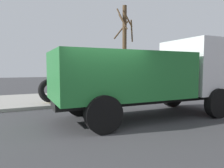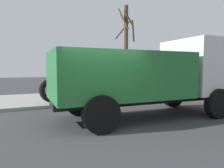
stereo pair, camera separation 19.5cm
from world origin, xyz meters
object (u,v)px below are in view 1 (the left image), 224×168
object	(u,v)px
loose_tire	(51,91)
stop_sign	(93,69)
dump_truck_green	(152,74)
fire_hydrant	(52,94)
bare_tree	(125,48)

from	to	relation	value
loose_tire	stop_sign	distance (m)	2.41
stop_sign	dump_truck_green	world-z (taller)	dump_truck_green
fire_hydrant	dump_truck_green	bearing A→B (deg)	-53.42
stop_sign	fire_hydrant	bearing A→B (deg)	171.06
stop_sign	dump_truck_green	distance (m)	3.88
loose_tire	stop_sign	size ratio (longest dim) A/B	0.50
fire_hydrant	dump_truck_green	distance (m)	5.20
loose_tire	dump_truck_green	bearing A→B (deg)	-50.79
dump_truck_green	loose_tire	bearing A→B (deg)	129.21
dump_truck_green	bare_tree	distance (m)	5.54
stop_sign	dump_truck_green	xyz separation A→B (m)	(0.96, -3.76, -0.19)
loose_tire	stop_sign	bearing A→B (deg)	-2.15
fire_hydrant	dump_truck_green	world-z (taller)	dump_truck_green
fire_hydrant	dump_truck_green	size ratio (longest dim) A/B	0.11
loose_tire	stop_sign	xyz separation A→B (m)	(2.18, -0.08, 1.04)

